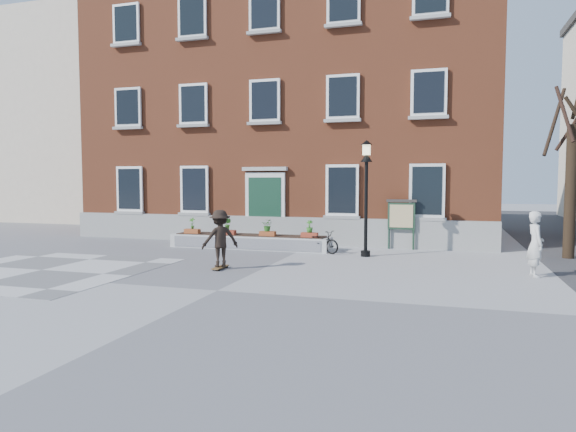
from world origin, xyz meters
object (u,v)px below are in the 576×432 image
(lamp_post, at_px, (366,182))
(notice_board, at_px, (401,216))
(bystander, at_px, (535,244))
(bicycle, at_px, (320,242))
(skateboarder, at_px, (220,238))

(lamp_post, height_order, notice_board, lamp_post)
(bystander, height_order, notice_board, notice_board)
(bystander, distance_m, lamp_post, 5.67)
(bicycle, xyz_separation_m, lamp_post, (1.68, -0.36, 2.13))
(skateboarder, bearing_deg, notice_board, 51.99)
(bicycle, bearing_deg, bystander, -91.99)
(notice_board, height_order, skateboarder, notice_board)
(notice_board, xyz_separation_m, skateboarder, (-4.66, -5.97, -0.36))
(lamp_post, bearing_deg, notice_board, 65.75)
(lamp_post, bearing_deg, bystander, -25.56)
(lamp_post, distance_m, notice_board, 2.75)
(bicycle, relative_size, lamp_post, 0.39)
(lamp_post, bearing_deg, bicycle, 167.93)
(bicycle, height_order, lamp_post, lamp_post)
(notice_board, distance_m, skateboarder, 7.58)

